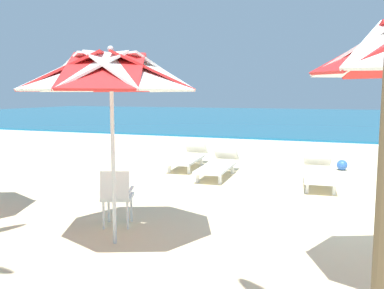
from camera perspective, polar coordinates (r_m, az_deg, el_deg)
The scene contains 9 objects.
ground_plane at distance 7.59m, azimuth 20.93°, elevation -8.54°, with size 80.00×80.00×0.00m, color beige.
sea at distance 35.60m, azimuth 20.78°, elevation 3.47°, with size 80.00×36.00×0.10m, color #19607F.
surf_foam at distance 17.36m, azimuth 20.82°, elevation 0.04°, with size 80.00×0.70×0.01m, color white.
beach_umbrella_1 at distance 5.39m, azimuth -11.12°, elevation 9.49°, with size 2.29×2.29×2.58m.
plastic_chair_1 at distance 6.25m, azimuth -10.38°, elevation -6.79°, with size 0.56×0.59×0.87m.
sun_lounger_1 at distance 9.39m, azimuth 17.13°, elevation -3.69°, with size 0.85×2.20×0.62m.
sun_lounger_2 at distance 9.94m, azimuth 3.61°, elevation -2.81°, with size 0.73×2.17×0.62m.
sun_lounger_3 at distance 11.09m, azimuth -0.56°, elevation -1.77°, with size 0.83×2.19×0.62m.
beach_ball at distance 11.42m, azimuth 20.03°, elevation -2.68°, with size 0.27×0.27×0.27m, color blue.
Camera 1 is at (-0.11, -7.33, 1.98)m, focal length 38.58 mm.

